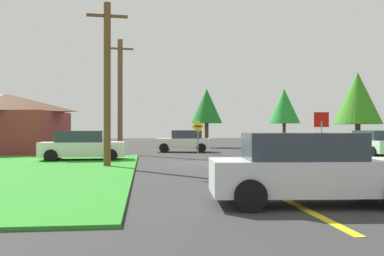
{
  "coord_description": "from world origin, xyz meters",
  "views": [
    {
      "loc": [
        -3.38,
        -21.42,
        1.7
      ],
      "look_at": [
        -0.75,
        2.4,
        1.77
      ],
      "focal_mm": 40.22,
      "sensor_mm": 36.0,
      "label": 1
    }
  ],
  "objects_px": {
    "car_behind_on_main_road": "(310,169)",
    "car_approaching_junction": "(184,141)",
    "car_on_crossroad": "(373,143)",
    "utility_pole_near": "(107,83)",
    "direction_sign": "(198,133)",
    "parked_car_near_building": "(82,146)",
    "stop_sign": "(321,129)",
    "utility_pole_mid": "(120,96)",
    "pine_tree_center": "(207,106)",
    "barn": "(6,124)",
    "oak_tree_right": "(358,98)",
    "oak_tree_left": "(284,106)"
  },
  "relations": [
    {
      "from": "utility_pole_mid",
      "to": "oak_tree_right",
      "type": "distance_m",
      "value": 19.36
    },
    {
      "from": "direction_sign",
      "to": "car_approaching_junction",
      "type": "bearing_deg",
      "value": 106.6
    },
    {
      "from": "direction_sign",
      "to": "pine_tree_center",
      "type": "relative_size",
      "value": 0.43
    },
    {
      "from": "parked_car_near_building",
      "to": "barn",
      "type": "height_order",
      "value": "barn"
    },
    {
      "from": "parked_car_near_building",
      "to": "utility_pole_near",
      "type": "xyz_separation_m",
      "value": [
        1.68,
        -4.08,
        2.96
      ]
    },
    {
      "from": "utility_pole_near",
      "to": "oak_tree_left",
      "type": "bearing_deg",
      "value": 54.56
    },
    {
      "from": "utility_pole_near",
      "to": "direction_sign",
      "type": "relative_size",
      "value": 3.11
    },
    {
      "from": "direction_sign",
      "to": "oak_tree_right",
      "type": "xyz_separation_m",
      "value": [
        13.64,
        3.9,
        2.77
      ]
    },
    {
      "from": "car_behind_on_main_road",
      "to": "utility_pole_mid",
      "type": "xyz_separation_m",
      "value": [
        -5.36,
        20.19,
        3.19
      ]
    },
    {
      "from": "oak_tree_left",
      "to": "pine_tree_center",
      "type": "xyz_separation_m",
      "value": [
        -7.79,
        -0.92,
        -0.09
      ]
    },
    {
      "from": "barn",
      "to": "stop_sign",
      "type": "bearing_deg",
      "value": -34.79
    },
    {
      "from": "car_behind_on_main_road",
      "to": "car_approaching_junction",
      "type": "xyz_separation_m",
      "value": [
        -0.76,
        22.59,
        -0.0
      ]
    },
    {
      "from": "car_behind_on_main_road",
      "to": "barn",
      "type": "xyz_separation_m",
      "value": [
        -13.39,
        22.0,
        1.29
      ]
    },
    {
      "from": "stop_sign",
      "to": "car_behind_on_main_road",
      "type": "height_order",
      "value": "stop_sign"
    },
    {
      "from": "stop_sign",
      "to": "utility_pole_near",
      "type": "distance_m",
      "value": 9.96
    },
    {
      "from": "stop_sign",
      "to": "utility_pole_mid",
      "type": "distance_m",
      "value": 14.54
    },
    {
      "from": "car_on_crossroad",
      "to": "oak_tree_left",
      "type": "relative_size",
      "value": 0.75
    },
    {
      "from": "parked_car_near_building",
      "to": "car_on_crossroad",
      "type": "height_order",
      "value": "same"
    },
    {
      "from": "car_on_crossroad",
      "to": "car_approaching_junction",
      "type": "distance_m",
      "value": 12.96
    },
    {
      "from": "car_on_crossroad",
      "to": "oak_tree_right",
      "type": "xyz_separation_m",
      "value": [
        3.01,
        7.69,
        3.43
      ]
    },
    {
      "from": "utility_pole_near",
      "to": "barn",
      "type": "height_order",
      "value": "utility_pole_near"
    },
    {
      "from": "pine_tree_center",
      "to": "oak_tree_right",
      "type": "bearing_deg",
      "value": -29.1
    },
    {
      "from": "car_behind_on_main_road",
      "to": "car_approaching_junction",
      "type": "relative_size",
      "value": 1.12
    },
    {
      "from": "utility_pole_mid",
      "to": "oak_tree_left",
      "type": "xyz_separation_m",
      "value": [
        15.22,
        11.19,
        -0.04
      ]
    },
    {
      "from": "oak_tree_left",
      "to": "oak_tree_right",
      "type": "relative_size",
      "value": 0.89
    },
    {
      "from": "car_approaching_junction",
      "to": "oak_tree_right",
      "type": "bearing_deg",
      "value": -166.14
    },
    {
      "from": "car_behind_on_main_road",
      "to": "oak_tree_right",
      "type": "distance_m",
      "value": 27.83
    },
    {
      "from": "parked_car_near_building",
      "to": "oak_tree_right",
      "type": "height_order",
      "value": "oak_tree_right"
    },
    {
      "from": "stop_sign",
      "to": "barn",
      "type": "relative_size",
      "value": 0.31
    },
    {
      "from": "utility_pole_near",
      "to": "stop_sign",
      "type": "bearing_deg",
      "value": -2.05
    },
    {
      "from": "oak_tree_right",
      "to": "barn",
      "type": "height_order",
      "value": "oak_tree_right"
    },
    {
      "from": "car_behind_on_main_road",
      "to": "car_on_crossroad",
      "type": "xyz_separation_m",
      "value": [
        10.6,
        16.34,
        -0.0
      ]
    },
    {
      "from": "oak_tree_right",
      "to": "utility_pole_mid",
      "type": "bearing_deg",
      "value": -168.56
    },
    {
      "from": "utility_pole_near",
      "to": "oak_tree_right",
      "type": "relative_size",
      "value": 1.15
    },
    {
      "from": "parked_car_near_building",
      "to": "car_on_crossroad",
      "type": "bearing_deg",
      "value": 3.75
    },
    {
      "from": "car_behind_on_main_road",
      "to": "oak_tree_left",
      "type": "height_order",
      "value": "oak_tree_left"
    },
    {
      "from": "utility_pole_near",
      "to": "oak_tree_left",
      "type": "relative_size",
      "value": 1.29
    },
    {
      "from": "car_behind_on_main_road",
      "to": "parked_car_near_building",
      "type": "height_order",
      "value": "same"
    },
    {
      "from": "utility_pole_near",
      "to": "barn",
      "type": "relative_size",
      "value": 0.9
    },
    {
      "from": "utility_pole_near",
      "to": "direction_sign",
      "type": "bearing_deg",
      "value": 62.28
    },
    {
      "from": "stop_sign",
      "to": "car_approaching_junction",
      "type": "bearing_deg",
      "value": -63.11
    },
    {
      "from": "oak_tree_left",
      "to": "car_on_crossroad",
      "type": "bearing_deg",
      "value": -87.19
    },
    {
      "from": "stop_sign",
      "to": "pine_tree_center",
      "type": "relative_size",
      "value": 0.45
    },
    {
      "from": "car_approaching_junction",
      "to": "stop_sign",
      "type": "bearing_deg",
      "value": 119.81
    },
    {
      "from": "direction_sign",
      "to": "pine_tree_center",
      "type": "bearing_deg",
      "value": 78.49
    },
    {
      "from": "car_approaching_junction",
      "to": "barn",
      "type": "bearing_deg",
      "value": 10.79
    },
    {
      "from": "utility_pole_near",
      "to": "car_on_crossroad",
      "type": "bearing_deg",
      "value": 21.68
    },
    {
      "from": "parked_car_near_building",
      "to": "direction_sign",
      "type": "height_order",
      "value": "direction_sign"
    },
    {
      "from": "direction_sign",
      "to": "stop_sign",
      "type": "bearing_deg",
      "value": -67.16
    },
    {
      "from": "car_on_crossroad",
      "to": "oak_tree_right",
      "type": "bearing_deg",
      "value": -28.07
    }
  ]
}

